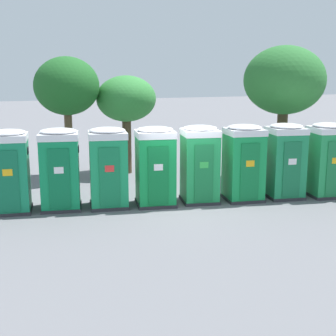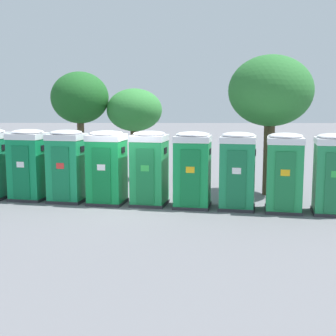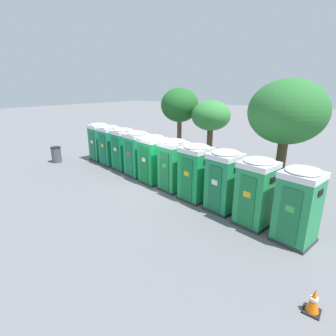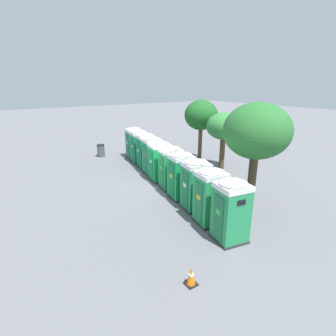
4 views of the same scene
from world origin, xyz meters
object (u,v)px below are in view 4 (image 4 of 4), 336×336
at_px(portapotty_3, 152,155).
at_px(portapotty_7, 195,185).
at_px(traffic_cone, 191,276).
at_px(portapotty_5, 170,168).
at_px(portapotty_1, 139,146).
at_px(trash_can, 101,151).
at_px(street_tree_2, 201,116).
at_px(portapotty_9, 231,211).
at_px(portapotty_6, 181,175).
at_px(portapotty_2, 146,151).
at_px(street_tree_0, 257,132).
at_px(portapotty_0, 134,143).
at_px(street_tree_1, 224,127).
at_px(portapotty_4, 159,161).
at_px(portapotty_8, 210,196).

height_order(portapotty_3, portapotty_7, same).
bearing_deg(traffic_cone, portapotty_5, 149.80).
distance_m(portapotty_1, trash_can, 3.88).
bearing_deg(street_tree_2, portapotty_9, -34.85).
bearing_deg(portapotty_6, portapotty_2, 168.68).
xyz_separation_m(portapotty_5, trash_can, (-9.13, -0.87, -0.75)).
height_order(portapotty_2, trash_can, portapotty_2).
bearing_deg(street_tree_0, portapotty_0, -177.82).
bearing_deg(street_tree_1, portapotty_6, -66.70).
height_order(portapotty_1, trash_can, portapotty_1).
height_order(street_tree_1, traffic_cone, street_tree_1).
height_order(trash_can, traffic_cone, trash_can).
bearing_deg(street_tree_1, portapotty_0, -148.86).
distance_m(portapotty_4, traffic_cone, 9.43).
height_order(portapotty_3, portapotty_5, same).
xyz_separation_m(portapotty_3, portapotty_4, (1.45, -0.34, -0.00)).
bearing_deg(portapotty_4, portapotty_0, 168.57).
xyz_separation_m(portapotty_2, portapotty_5, (4.38, -0.85, 0.00)).
bearing_deg(portapotty_0, portapotty_4, -11.43).
bearing_deg(portapotty_6, portapotty_4, 170.22).
height_order(portapotty_4, portapotty_9, same).
xyz_separation_m(portapotty_2, portapotty_3, (1.45, -0.32, 0.00)).
relative_size(street_tree_0, street_tree_2, 1.08).
bearing_deg(street_tree_1, portapotty_2, -128.28).
xyz_separation_m(portapotty_9, street_tree_1, (-6.77, 6.41, 1.80)).
bearing_deg(street_tree_0, portapotty_9, -64.60).
height_order(portapotty_1, portapotty_3, same).
height_order(portapotty_3, street_tree_0, street_tree_0).
bearing_deg(traffic_cone, portapotty_1, 158.26).
height_order(portapotty_6, portapotty_9, same).
height_order(portapotty_0, street_tree_1, street_tree_1).
bearing_deg(portapotty_9, portapotty_1, 169.07).
distance_m(portapotty_1, portapotty_5, 5.95).
height_order(portapotty_7, portapotty_9, same).
distance_m(portapotty_3, portapotty_6, 4.46).
bearing_deg(portapotty_6, street_tree_1, 113.30).
relative_size(portapotty_1, portapotty_4, 1.00).
relative_size(portapotty_3, portapotty_6, 1.00).
xyz_separation_m(street_tree_2, trash_can, (-5.78, -6.08, -3.11)).
bearing_deg(portapotty_1, portapotty_0, 168.56).
bearing_deg(portapotty_3, portapotty_7, -10.35).
bearing_deg(street_tree_0, portapotty_2, -173.75).
bearing_deg(portapotty_8, portapotty_1, 169.02).
bearing_deg(portapotty_3, portapotty_2, 167.64).
xyz_separation_m(street_tree_0, street_tree_2, (-7.76, 3.40, -0.23)).
bearing_deg(portapotty_8, portapotty_3, 168.81).
bearing_deg(portapotty_2, portapotty_4, -12.86).
bearing_deg(portapotty_4, portapotty_7, -9.34).
xyz_separation_m(portapotty_1, portapotty_5, (5.86, -1.07, 0.00)).
height_order(portapotty_1, traffic_cone, portapotty_1).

